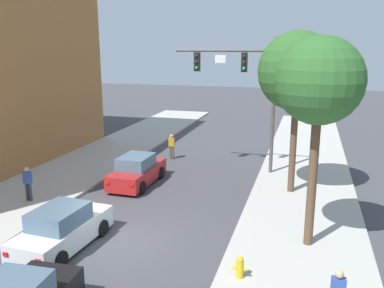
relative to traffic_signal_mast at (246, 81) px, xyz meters
name	(u,v)px	position (x,y,z in m)	size (l,w,h in m)	color
ground_plane	(122,241)	(-3.02, -9.88, -5.30)	(120.00, 120.00, 0.00)	#424247
sidewalk_right	(298,264)	(3.48, -9.88, -5.22)	(5.00, 60.00, 0.15)	#B2AFA8
traffic_signal_mast	(246,81)	(0.00, 0.00, 0.00)	(5.72, 0.38, 7.50)	#514C47
car_lead_red	(137,171)	(-5.09, -3.64, -4.58)	(1.88, 4.26, 1.60)	#B21E1E
car_following_white	(62,229)	(-4.85, -10.92, -4.58)	(2.02, 4.32, 1.60)	silver
pedestrian_sidewalk_left_walker	(28,182)	(-8.85, -7.60, -4.24)	(0.36, 0.22, 1.64)	#333338
pedestrian_crossing_road	(172,145)	(-4.95, 1.61, -4.39)	(0.36, 0.22, 1.64)	brown
fire_hydrant	(240,267)	(1.73, -11.32, -4.79)	(0.48, 0.24, 0.72)	gold
street_tree_nearest	(319,83)	(3.75, -8.40, 0.72)	(2.99, 2.99, 7.43)	brown
street_tree_second	(298,72)	(2.85, -2.87, 0.73)	(3.73, 3.73, 7.78)	brown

